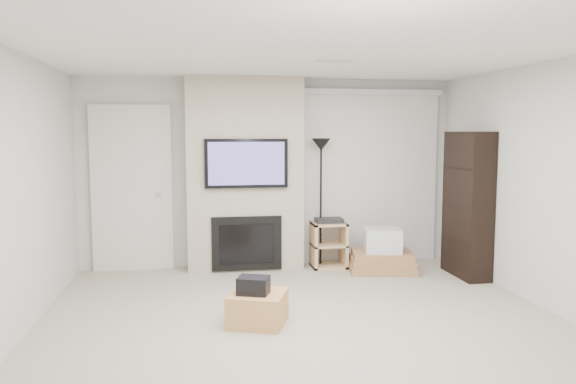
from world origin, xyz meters
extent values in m
cube|color=#AFA590|center=(0.00, 0.00, 0.00)|extent=(5.00, 5.50, 0.00)
cube|color=white|center=(0.00, 0.00, 2.50)|extent=(5.00, 5.50, 0.00)
cube|color=silver|center=(0.00, 2.75, 1.25)|extent=(5.00, 0.00, 2.50)
cube|color=silver|center=(0.00, -2.75, 1.25)|extent=(5.00, 0.00, 2.50)
cube|color=silver|center=(-2.50, 0.00, 1.25)|extent=(0.00, 5.50, 2.50)
cube|color=silver|center=(2.50, 0.00, 1.25)|extent=(0.00, 5.50, 2.50)
cube|color=silver|center=(0.40, 0.80, 2.50)|extent=(0.35, 0.18, 0.01)
cube|color=tan|center=(-0.43, 0.35, 0.15)|extent=(0.64, 0.64, 0.30)
cube|color=black|center=(-0.47, 0.33, 0.38)|extent=(0.34, 0.30, 0.16)
cube|color=#B8A993|center=(-0.35, 2.55, 1.25)|extent=(1.50, 0.40, 2.50)
cube|color=black|center=(-0.35, 2.32, 1.40)|extent=(1.05, 0.06, 0.62)
cube|color=#493F7B|center=(-0.35, 2.29, 1.40)|extent=(0.96, 0.00, 0.54)
cube|color=black|center=(-0.35, 2.34, 0.37)|extent=(0.90, 0.04, 0.70)
cube|color=black|center=(-0.35, 2.32, 0.37)|extent=(0.70, 0.02, 0.50)
cube|color=silver|center=(-1.80, 2.71, 1.07)|extent=(1.02, 0.08, 2.14)
cube|color=beige|center=(-1.80, 2.72, 1.02)|extent=(0.90, 0.05, 2.05)
cylinder|color=silver|center=(-1.46, 2.67, 1.00)|extent=(0.07, 0.06, 0.07)
cube|color=silver|center=(1.40, 2.69, 2.33)|extent=(1.98, 0.10, 0.08)
cube|color=white|center=(1.40, 2.70, 1.15)|extent=(1.90, 0.03, 2.29)
cylinder|color=black|center=(0.65, 2.50, 0.01)|extent=(0.25, 0.25, 0.03)
cylinder|color=black|center=(0.65, 2.50, 0.81)|extent=(0.03, 0.03, 1.59)
cone|color=black|center=(0.65, 2.50, 1.63)|extent=(0.25, 0.25, 0.16)
cube|color=#DDB47F|center=(0.54, 2.42, 0.30)|extent=(0.04, 0.38, 0.60)
cube|color=#DDB47F|center=(0.95, 2.42, 0.30)|extent=(0.04, 0.38, 0.60)
cube|color=#DDB47F|center=(0.75, 2.42, 0.01)|extent=(0.45, 0.38, 0.03)
cube|color=#DDB47F|center=(0.75, 2.42, 0.30)|extent=(0.45, 0.38, 0.03)
cube|color=#DDB47F|center=(0.75, 2.42, 0.58)|extent=(0.45, 0.38, 0.03)
cube|color=black|center=(0.75, 2.42, 0.63)|extent=(0.35, 0.25, 0.06)
cube|color=#AA7A4C|center=(1.38, 2.10, 0.05)|extent=(0.93, 0.77, 0.09)
cube|color=#AA7A4C|center=(1.38, 2.10, 0.13)|extent=(0.89, 0.72, 0.08)
cube|color=#AA7A4C|center=(1.38, 2.10, 0.21)|extent=(0.84, 0.68, 0.08)
cube|color=silver|center=(1.38, 2.10, 0.41)|extent=(0.52, 0.48, 0.31)
cube|color=black|center=(2.34, 1.70, 0.90)|extent=(0.30, 0.80, 1.80)
cube|color=black|center=(2.32, 1.70, 0.45)|extent=(0.26, 0.72, 0.02)
cube|color=black|center=(2.32, 1.70, 0.90)|extent=(0.26, 0.72, 0.02)
cube|color=black|center=(2.32, 1.70, 1.35)|extent=(0.26, 0.72, 0.02)
camera|label=1|loc=(-0.97, -4.74, 1.80)|focal=35.00mm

